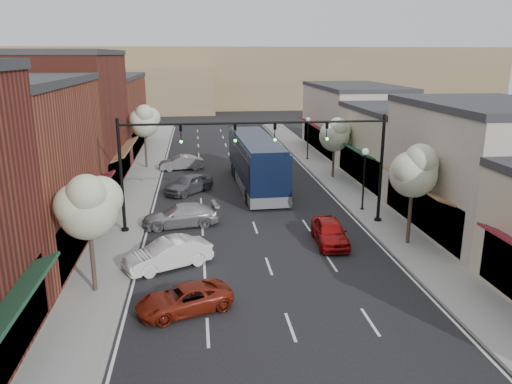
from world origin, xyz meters
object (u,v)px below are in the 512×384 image
object	(u,v)px
tree_left_near	(88,205)
parked_car_a	(184,299)
parked_car_b	(168,254)
tree_right_far	(335,134)
lamp_post_near	(364,169)
parked_car_c	(181,215)
parked_car_d	(189,184)
signal_mast_left	(161,158)
tree_left_far	(144,121)
coach_bus	(256,162)
signal_mast_right	(345,153)
tree_right_near	(415,169)
parked_car_e	(181,163)
lamp_post_far	(308,131)
red_hatchback	(330,232)

from	to	relation	value
tree_left_near	parked_car_a	world-z (taller)	tree_left_near
tree_left_near	parked_car_b	bearing A→B (deg)	38.99
tree_right_far	lamp_post_near	xyz separation A→B (m)	(-0.55, -9.44, -0.99)
parked_car_c	parked_car_d	bearing A→B (deg)	168.41
signal_mast_left	tree_left_far	size ratio (longest dim) A/B	1.34
tree_right_far	coach_bus	size ratio (longest dim) A/B	0.40
parked_car_b	coach_bus	bearing A→B (deg)	131.37
signal_mast_left	tree_left_near	world-z (taller)	signal_mast_left
signal_mast_right	tree_right_near	bearing A→B (deg)	-56.09
parked_car_c	parked_car_e	bearing A→B (deg)	172.92
tree_left_near	lamp_post_far	world-z (taller)	tree_left_near
red_hatchback	parked_car_c	distance (m)	9.52
red_hatchback	parked_car_d	distance (m)	14.47
coach_bus	parked_car_e	xyz separation A→B (m)	(-6.23, 7.33, -1.45)
lamp_post_near	tree_left_far	bearing A→B (deg)	136.11
signal_mast_right	parked_car_e	xyz separation A→B (m)	(-10.62, 17.16, -3.94)
parked_car_c	coach_bus	bearing A→B (deg)	138.37
signal_mast_right	parked_car_d	distance (m)	13.71
signal_mast_left	tree_right_near	distance (m)	14.55
tree_left_near	red_hatchback	world-z (taller)	tree_left_near
signal_mast_right	tree_right_near	distance (m)	4.89
coach_bus	tree_left_near	bearing A→B (deg)	-120.16
coach_bus	parked_car_d	xyz separation A→B (m)	(-5.43, -1.09, -1.38)
signal_mast_right	parked_car_c	bearing A→B (deg)	175.05
tree_left_far	lamp_post_far	bearing A→B (deg)	7.30
tree_right_far	parked_car_a	bearing A→B (deg)	-119.62
red_hatchback	parked_car_a	xyz separation A→B (m)	(-8.17, -6.96, -0.16)
tree_right_near	red_hatchback	distance (m)	5.84
signal_mast_right	tree_left_near	world-z (taller)	signal_mast_right
parked_car_a	coach_bus	bearing A→B (deg)	144.29
tree_right_near	parked_car_e	world-z (taller)	tree_right_near
signal_mast_right	coach_bus	xyz separation A→B (m)	(-4.39, 9.83, -2.50)
signal_mast_right	tree_right_near	xyz separation A→B (m)	(2.73, -4.05, -0.17)
lamp_post_far	parked_car_b	xyz separation A→B (m)	(-12.93, -25.53, -2.27)
red_hatchback	lamp_post_near	bearing A→B (deg)	59.18
tree_left_near	parked_car_e	xyz separation A→B (m)	(3.26, 25.21, -3.54)
signal_mast_right	tree_left_near	size ratio (longest dim) A/B	1.44
red_hatchback	parked_car_c	size ratio (longest dim) A/B	0.88
tree_left_far	parked_car_b	distance (m)	23.99
lamp_post_near	coach_bus	bearing A→B (deg)	131.87
lamp_post_far	parked_car_d	bearing A→B (deg)	-136.82
parked_car_a	signal_mast_right	bearing A→B (deg)	115.50
lamp_post_near	coach_bus	distance (m)	9.88
parked_car_e	coach_bus	bearing A→B (deg)	32.37
signal_mast_left	parked_car_d	xyz separation A→B (m)	(1.42, 8.74, -3.88)
tree_right_far	parked_car_b	distance (m)	22.30
tree_left_far	lamp_post_far	world-z (taller)	tree_left_far
signal_mast_left	tree_right_far	xyz separation A→B (m)	(13.97, 11.95, -0.63)
signal_mast_left	coach_bus	size ratio (longest dim) A/B	0.61
signal_mast_left	parked_car_c	xyz separation A→B (m)	(0.97, 0.89, -3.92)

